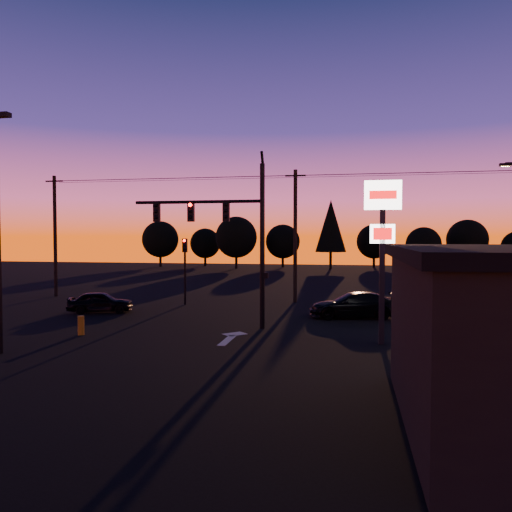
{
  "coord_description": "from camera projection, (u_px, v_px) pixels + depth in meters",
  "views": [
    {
      "loc": [
        5.72,
        -19.76,
        4.5
      ],
      "look_at": [
        1.0,
        5.0,
        3.5
      ],
      "focal_mm": 35.0,
      "sensor_mm": 36.0,
      "label": 1
    }
  ],
  "objects": [
    {
      "name": "power_wires",
      "position": [
        295.0,
        176.0,
        33.68
      ],
      "size": [
        36.0,
        1.22,
        0.07
      ],
      "color": "black",
      "rests_on": "ground"
    },
    {
      "name": "ground",
      "position": [
        210.0,
        345.0,
        20.65
      ],
      "size": [
        120.0,
        120.0,
        0.0
      ],
      "primitive_type": "plane",
      "color": "black",
      "rests_on": "ground"
    },
    {
      "name": "lane_arrow",
      "position": [
        231.0,
        337.0,
        22.19
      ],
      "size": [
        1.2,
        3.1,
        0.01
      ],
      "color": "beige",
      "rests_on": "ground"
    },
    {
      "name": "tree_1",
      "position": [
        205.0,
        243.0,
        75.53
      ],
      "size": [
        4.54,
        4.54,
        5.71
      ],
      "color": "black",
      "rests_on": "ground"
    },
    {
      "name": "utility_pole_1",
      "position": [
        295.0,
        235.0,
        33.83
      ],
      "size": [
        1.4,
        0.26,
        9.0
      ],
      "color": "black",
      "rests_on": "ground"
    },
    {
      "name": "car_left",
      "position": [
        100.0,
        302.0,
        29.37
      ],
      "size": [
        3.98,
        2.51,
        1.26
      ],
      "primitive_type": "imported",
      "rotation": [
        0.0,
        0.0,
        1.87
      ],
      "color": "black",
      "rests_on": "ground"
    },
    {
      "name": "utility_pole_0",
      "position": [
        55.0,
        235.0,
        37.2
      ],
      "size": [
        1.4,
        0.26,
        9.0
      ],
      "color": "black",
      "rests_on": "ground"
    },
    {
      "name": "tree_4",
      "position": [
        331.0,
        226.0,
        67.95
      ],
      "size": [
        4.18,
        4.18,
        9.5
      ],
      "color": "black",
      "rests_on": "ground"
    },
    {
      "name": "traffic_signal_mast",
      "position": [
        230.0,
        227.0,
        24.39
      ],
      "size": [
        6.79,
        0.52,
        8.58
      ],
      "color": "black",
      "rests_on": "ground"
    },
    {
      "name": "bollard",
      "position": [
        81.0,
        325.0,
        22.69
      ],
      "size": [
        0.29,
        0.29,
        0.88
      ],
      "primitive_type": "cylinder",
      "color": "#BA7A0F",
      "rests_on": "ground"
    },
    {
      "name": "tree_7",
      "position": [
        467.0,
        240.0,
        66.62
      ],
      "size": [
        5.36,
        5.36,
        6.74
      ],
      "color": "black",
      "rests_on": "ground"
    },
    {
      "name": "tree_0",
      "position": [
        160.0,
        239.0,
        73.68
      ],
      "size": [
        5.36,
        5.36,
        6.74
      ],
      "color": "black",
      "rests_on": "ground"
    },
    {
      "name": "car_right",
      "position": [
        354.0,
        305.0,
        27.47
      ],
      "size": [
        5.14,
        2.77,
        1.42
      ],
      "primitive_type": "imported",
      "rotation": [
        0.0,
        0.0,
        -1.4
      ],
      "color": "black",
      "rests_on": "ground"
    },
    {
      "name": "tree_3",
      "position": [
        283.0,
        242.0,
        72.29
      ],
      "size": [
        4.95,
        4.95,
        6.22
      ],
      "color": "black",
      "rests_on": "ground"
    },
    {
      "name": "secondary_signal",
      "position": [
        185.0,
        261.0,
        32.74
      ],
      "size": [
        0.3,
        0.31,
        4.35
      ],
      "color": "black",
      "rests_on": "ground"
    },
    {
      "name": "pylon_sign",
      "position": [
        382.0,
        226.0,
        20.61
      ],
      "size": [
        1.5,
        0.28,
        6.8
      ],
      "color": "black",
      "rests_on": "ground"
    },
    {
      "name": "tree_6",
      "position": [
        423.0,
        245.0,
        64.82
      ],
      "size": [
        4.54,
        4.54,
        5.71
      ],
      "color": "black",
      "rests_on": "ground"
    },
    {
      "name": "tree_5",
      "position": [
        374.0,
        242.0,
        71.82
      ],
      "size": [
        4.95,
        4.95,
        6.22
      ],
      "color": "black",
      "rests_on": "ground"
    },
    {
      "name": "tree_2",
      "position": [
        236.0,
        237.0,
        69.46
      ],
      "size": [
        5.77,
        5.78,
        7.26
      ],
      "color": "black",
      "rests_on": "ground"
    }
  ]
}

